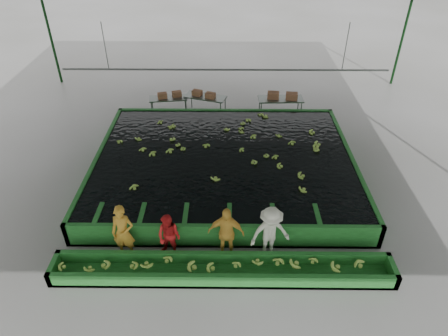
{
  "coord_description": "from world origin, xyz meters",
  "views": [
    {
      "loc": [
        0.12,
        -11.43,
        9.36
      ],
      "look_at": [
        0.0,
        0.5,
        1.0
      ],
      "focal_mm": 32.0,
      "sensor_mm": 36.0,
      "label": 1
    }
  ],
  "objects_px": {
    "worker_c": "(226,233)",
    "packing_table_right": "(280,108)",
    "worker_d": "(270,233)",
    "packing_table_mid": "(206,105)",
    "sorting_trough": "(223,270)",
    "worker_b": "(169,236)",
    "box_stack_mid": "(204,96)",
    "packing_table_left": "(169,105)",
    "box_stack_left": "(170,97)",
    "worker_a": "(123,232)",
    "box_stack_right": "(282,99)",
    "flotation_tank": "(224,165)"
  },
  "relations": [
    {
      "from": "worker_c",
      "to": "packing_table_right",
      "type": "height_order",
      "value": "worker_c"
    },
    {
      "from": "worker_d",
      "to": "packing_table_mid",
      "type": "distance_m",
      "value": 9.93
    },
    {
      "from": "sorting_trough",
      "to": "worker_b",
      "type": "xyz_separation_m",
      "value": [
        -1.62,
        0.8,
        0.53
      ]
    },
    {
      "from": "worker_c",
      "to": "box_stack_mid",
      "type": "distance_m",
      "value": 9.65
    },
    {
      "from": "worker_d",
      "to": "packing_table_left",
      "type": "xyz_separation_m",
      "value": [
        -4.26,
        9.6,
        -0.52
      ]
    },
    {
      "from": "packing_table_left",
      "to": "box_stack_left",
      "type": "height_order",
      "value": "box_stack_left"
    },
    {
      "from": "sorting_trough",
      "to": "worker_b",
      "type": "relative_size",
      "value": 6.39
    },
    {
      "from": "worker_d",
      "to": "worker_b",
      "type": "bearing_deg",
      "value": 167.19
    },
    {
      "from": "worker_d",
      "to": "packing_table_left",
      "type": "relative_size",
      "value": 1.01
    },
    {
      "from": "worker_a",
      "to": "worker_c",
      "type": "height_order",
      "value": "worker_a"
    },
    {
      "from": "worker_c",
      "to": "packing_table_mid",
      "type": "distance_m",
      "value": 9.69
    },
    {
      "from": "worker_d",
      "to": "box_stack_right",
      "type": "distance_m",
      "value": 9.34
    },
    {
      "from": "sorting_trough",
      "to": "box_stack_right",
      "type": "relative_size",
      "value": 6.92
    },
    {
      "from": "worker_b",
      "to": "packing_table_right",
      "type": "relative_size",
      "value": 0.72
    },
    {
      "from": "sorting_trough",
      "to": "worker_d",
      "type": "height_order",
      "value": "worker_d"
    },
    {
      "from": "flotation_tank",
      "to": "worker_a",
      "type": "relative_size",
      "value": 5.28
    },
    {
      "from": "packing_table_right",
      "to": "box_stack_mid",
      "type": "distance_m",
      "value": 3.81
    },
    {
      "from": "sorting_trough",
      "to": "box_stack_mid",
      "type": "distance_m",
      "value": 10.46
    },
    {
      "from": "packing_table_mid",
      "to": "box_stack_left",
      "type": "height_order",
      "value": "box_stack_left"
    },
    {
      "from": "flotation_tank",
      "to": "box_stack_right",
      "type": "distance_m",
      "value": 5.69
    },
    {
      "from": "flotation_tank",
      "to": "worker_c",
      "type": "relative_size",
      "value": 5.34
    },
    {
      "from": "worker_d",
      "to": "box_stack_mid",
      "type": "xyz_separation_m",
      "value": [
        -2.48,
        9.58,
        -0.01
      ]
    },
    {
      "from": "box_stack_right",
      "to": "sorting_trough",
      "type": "bearing_deg",
      "value": -105.46
    },
    {
      "from": "flotation_tank",
      "to": "sorting_trough",
      "type": "relative_size",
      "value": 1.0
    },
    {
      "from": "box_stack_right",
      "to": "worker_d",
      "type": "bearing_deg",
      "value": -98.4
    },
    {
      "from": "packing_table_left",
      "to": "box_stack_mid",
      "type": "xyz_separation_m",
      "value": [
        1.78,
        -0.02,
        0.5
      ]
    },
    {
      "from": "worker_a",
      "to": "box_stack_right",
      "type": "bearing_deg",
      "value": 62.03
    },
    {
      "from": "sorting_trough",
      "to": "worker_d",
      "type": "xyz_separation_m",
      "value": [
        1.41,
        0.8,
        0.69
      ]
    },
    {
      "from": "sorting_trough",
      "to": "packing_table_left",
      "type": "bearing_deg",
      "value": 105.3
    },
    {
      "from": "worker_a",
      "to": "box_stack_left",
      "type": "distance_m",
      "value": 9.67
    },
    {
      "from": "packing_table_mid",
      "to": "packing_table_right",
      "type": "height_order",
      "value": "packing_table_right"
    },
    {
      "from": "sorting_trough",
      "to": "packing_table_mid",
      "type": "xyz_separation_m",
      "value": [
        -0.99,
        10.42,
        0.21
      ]
    },
    {
      "from": "sorting_trough",
      "to": "packing_table_right",
      "type": "distance_m",
      "value": 10.43
    },
    {
      "from": "worker_d",
      "to": "box_stack_left",
      "type": "bearing_deg",
      "value": 100.6
    },
    {
      "from": "box_stack_right",
      "to": "flotation_tank",
      "type": "bearing_deg",
      "value": -119.34
    },
    {
      "from": "packing_table_right",
      "to": "worker_c",
      "type": "bearing_deg",
      "value": -105.77
    },
    {
      "from": "worker_b",
      "to": "packing_table_right",
      "type": "distance_m",
      "value": 10.23
    },
    {
      "from": "sorting_trough",
      "to": "packing_table_mid",
      "type": "relative_size",
      "value": 4.91
    },
    {
      "from": "flotation_tank",
      "to": "worker_b",
      "type": "distance_m",
      "value": 4.61
    },
    {
      "from": "flotation_tank",
      "to": "packing_table_mid",
      "type": "bearing_deg",
      "value": 100.51
    },
    {
      "from": "sorting_trough",
      "to": "box_stack_left",
      "type": "bearing_deg",
      "value": 104.84
    },
    {
      "from": "sorting_trough",
      "to": "box_stack_right",
      "type": "bearing_deg",
      "value": 74.54
    },
    {
      "from": "worker_a",
      "to": "box_stack_right",
      "type": "distance_m",
      "value": 10.89
    },
    {
      "from": "worker_a",
      "to": "box_stack_right",
      "type": "height_order",
      "value": "worker_a"
    },
    {
      "from": "sorting_trough",
      "to": "packing_table_mid",
      "type": "height_order",
      "value": "packing_table_mid"
    },
    {
      "from": "worker_b",
      "to": "box_stack_left",
      "type": "distance_m",
      "value": 9.73
    },
    {
      "from": "worker_c",
      "to": "box_stack_right",
      "type": "bearing_deg",
      "value": 78.72
    },
    {
      "from": "packing_table_mid",
      "to": "box_stack_mid",
      "type": "relative_size",
      "value": 1.7
    },
    {
      "from": "sorting_trough",
      "to": "worker_a",
      "type": "bearing_deg",
      "value": 164.99
    },
    {
      "from": "worker_b",
      "to": "box_stack_right",
      "type": "xyz_separation_m",
      "value": [
        4.4,
        9.24,
        0.21
      ]
    }
  ]
}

